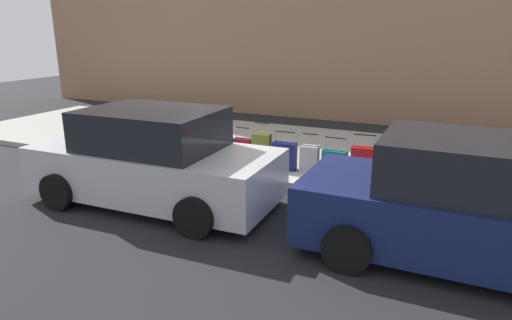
# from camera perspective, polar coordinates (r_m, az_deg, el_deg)

# --- Properties ---
(ground_plane) EXTENTS (40.00, 40.00, 0.00)m
(ground_plane) POSITION_cam_1_polar(r_m,az_deg,el_deg) (9.23, -4.51, -2.45)
(ground_plane) COLOR black
(sidewalk_curb) EXTENTS (18.00, 5.00, 0.14)m
(sidewalk_curb) POSITION_cam_1_polar(r_m,az_deg,el_deg) (11.36, 1.60, 1.60)
(sidewalk_curb) COLOR #9E9B93
(sidewalk_curb) RESTS_ON ground_plane
(suitcase_maroon_0) EXTENTS (0.37, 0.23, 1.06)m
(suitcase_maroon_0) POSITION_cam_1_polar(r_m,az_deg,el_deg) (8.85, 20.02, -0.77)
(suitcase_maroon_0) COLOR maroon
(suitcase_maroon_0) RESTS_ON sidewalk_curb
(suitcase_black_1) EXTENTS (0.41, 0.23, 0.59)m
(suitcase_black_1) POSITION_cam_1_polar(r_m,az_deg,el_deg) (8.89, 16.93, -1.13)
(suitcase_black_1) COLOR black
(suitcase_black_1) RESTS_ON sidewalk_curb
(suitcase_red_2) EXTENTS (0.49, 0.27, 0.92)m
(suitcase_red_2) POSITION_cam_1_polar(r_m,az_deg,el_deg) (8.90, 13.57, -0.42)
(suitcase_red_2) COLOR red
(suitcase_red_2) RESTS_ON sidewalk_curb
(suitcase_teal_3) EXTENTS (0.51, 0.22, 0.79)m
(suitcase_teal_3) POSITION_cam_1_polar(r_m,az_deg,el_deg) (9.07, 10.03, -0.36)
(suitcase_teal_3) COLOR #0F606B
(suitcase_teal_3) RESTS_ON sidewalk_curb
(suitcase_silver_4) EXTENTS (0.39, 0.25, 0.81)m
(suitcase_silver_4) POSITION_cam_1_polar(r_m,az_deg,el_deg) (9.21, 6.87, 0.17)
(suitcase_silver_4) COLOR #9EA0A8
(suitcase_silver_4) RESTS_ON sidewalk_curb
(suitcase_navy_5) EXTENTS (0.50, 0.27, 0.82)m
(suitcase_navy_5) POSITION_cam_1_polar(r_m,az_deg,el_deg) (9.32, 3.70, 0.53)
(suitcase_navy_5) COLOR navy
(suitcase_navy_5) RESTS_ON sidewalk_curb
(suitcase_olive_6) EXTENTS (0.41, 0.21, 0.96)m
(suitcase_olive_6) POSITION_cam_1_polar(r_m,az_deg,el_deg) (9.53, 0.74, 1.34)
(suitcase_olive_6) COLOR #59601E
(suitcase_olive_6) RESTS_ON sidewalk_curb
(suitcase_maroon_7) EXTENTS (0.40, 0.22, 0.80)m
(suitcase_maroon_7) POSITION_cam_1_polar(r_m,az_deg,el_deg) (9.81, -1.71, 1.24)
(suitcase_maroon_7) COLOR maroon
(suitcase_maroon_7) RESTS_ON sidewalk_curb
(suitcase_black_8) EXTENTS (0.49, 0.26, 0.83)m
(suitcase_black_8) POSITION_cam_1_polar(r_m,az_deg,el_deg) (9.96, -4.64, 1.72)
(suitcase_black_8) COLOR black
(suitcase_black_8) RESTS_ON sidewalk_curb
(fire_hydrant) EXTENTS (0.39, 0.21, 0.83)m
(fire_hydrant) POSITION_cam_1_polar(r_m,az_deg,el_deg) (10.43, -8.92, 2.90)
(fire_hydrant) COLOR #D89E0C
(fire_hydrant) RESTS_ON sidewalk_curb
(bollard_post) EXTENTS (0.13, 0.13, 0.75)m
(bollard_post) POSITION_cam_1_polar(r_m,az_deg,el_deg) (10.74, -12.68, 2.78)
(bollard_post) COLOR #333338
(bollard_post) RESTS_ON sidewalk_curb
(parked_car_navy_0) EXTENTS (4.33, 2.10, 1.68)m
(parked_car_navy_0) POSITION_cam_1_polar(r_m,az_deg,el_deg) (6.41, 25.64, -5.36)
(parked_car_navy_0) COLOR #141E4C
(parked_car_navy_0) RESTS_ON ground_plane
(parked_car_silver_1) EXTENTS (4.39, 2.15, 1.68)m
(parked_car_silver_1) POSITION_cam_1_polar(r_m,az_deg,el_deg) (7.95, -12.95, -0.03)
(parked_car_silver_1) COLOR #B2B5BA
(parked_car_silver_1) RESTS_ON ground_plane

